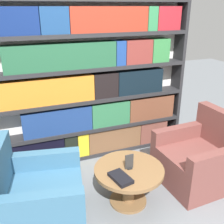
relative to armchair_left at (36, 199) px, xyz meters
name	(u,v)px	position (x,y,z in m)	size (l,w,h in m)	color
ground_plane	(136,220)	(0.95, -0.34, -0.30)	(14.00, 14.00, 0.00)	slate
bookshelf	(91,85)	(0.95, 1.12, 0.76)	(2.80, 0.30, 2.18)	silver
armchair_left	(36,199)	(0.00, 0.00, 0.00)	(0.99, 0.97, 0.89)	#386684
armchair_right	(199,159)	(1.99, -0.01, 0.00)	(0.88, 0.85, 0.89)	brown
coffee_table	(129,178)	(0.99, -0.05, 0.02)	(0.76, 0.76, 0.45)	brown
table_sign	(129,163)	(0.99, -0.05, 0.22)	(0.09, 0.06, 0.17)	black
stray_book	(121,178)	(0.83, -0.20, 0.16)	(0.20, 0.29, 0.04)	black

